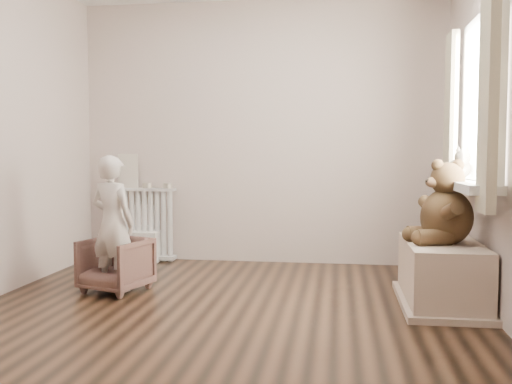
# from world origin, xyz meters

# --- Properties ---
(floor) EXTENTS (3.60, 3.60, 0.01)m
(floor) POSITION_xyz_m (0.00, 0.00, 0.00)
(floor) COLOR black
(floor) RESTS_ON ground
(back_wall) EXTENTS (3.60, 0.02, 2.60)m
(back_wall) POSITION_xyz_m (0.00, 1.80, 1.30)
(back_wall) COLOR beige
(back_wall) RESTS_ON ground
(front_wall) EXTENTS (3.60, 0.02, 2.60)m
(front_wall) POSITION_xyz_m (0.00, -1.80, 1.30)
(front_wall) COLOR beige
(front_wall) RESTS_ON ground
(right_wall) EXTENTS (0.02, 3.60, 2.60)m
(right_wall) POSITION_xyz_m (1.80, 0.00, 1.30)
(right_wall) COLOR beige
(right_wall) RESTS_ON ground
(window) EXTENTS (0.03, 0.90, 1.10)m
(window) POSITION_xyz_m (1.76, 0.30, 1.45)
(window) COLOR white
(window) RESTS_ON right_wall
(window_sill) EXTENTS (0.22, 1.10, 0.06)m
(window_sill) POSITION_xyz_m (1.67, 0.30, 0.87)
(window_sill) COLOR silver
(window_sill) RESTS_ON right_wall
(curtain_left) EXTENTS (0.06, 0.26, 1.30)m
(curtain_left) POSITION_xyz_m (1.65, -0.27, 1.39)
(curtain_left) COLOR #C3BA98
(curtain_left) RESTS_ON right_wall
(curtain_right) EXTENTS (0.06, 0.26, 1.30)m
(curtain_right) POSITION_xyz_m (1.65, 0.87, 1.39)
(curtain_right) COLOR #C3BA98
(curtain_right) RESTS_ON right_wall
(radiator) EXTENTS (0.70, 0.13, 0.74)m
(radiator) POSITION_xyz_m (-1.21, 1.68, 0.39)
(radiator) COLOR silver
(radiator) RESTS_ON floor
(paper_doll) EXTENTS (0.21, 0.02, 0.34)m
(paper_doll) POSITION_xyz_m (-1.34, 1.68, 0.91)
(paper_doll) COLOR beige
(paper_doll) RESTS_ON radiator
(tin_a) EXTENTS (0.09, 0.09, 0.06)m
(tin_a) POSITION_xyz_m (-1.14, 1.68, 0.77)
(tin_a) COLOR #A59E8C
(tin_a) RESTS_ON radiator
(tin_b) EXTENTS (0.09, 0.09, 0.05)m
(tin_b) POSITION_xyz_m (-0.92, 1.68, 0.77)
(tin_b) COLOR #A59E8C
(tin_b) RESTS_ON radiator
(toy_vanity) EXTENTS (0.36, 0.26, 0.56)m
(toy_vanity) POSITION_xyz_m (-1.19, 1.65, 0.28)
(toy_vanity) COLOR silver
(toy_vanity) RESTS_ON floor
(armchair) EXTENTS (0.58, 0.59, 0.43)m
(armchair) POSITION_xyz_m (-0.97, 0.41, 0.21)
(armchair) COLOR brown
(armchair) RESTS_ON floor
(child) EXTENTS (0.45, 0.36, 1.06)m
(child) POSITION_xyz_m (-0.97, 0.36, 0.55)
(child) COLOR beige
(child) RESTS_ON armchair
(toy_bench) EXTENTS (0.52, 0.97, 0.46)m
(toy_bench) POSITION_xyz_m (1.52, 0.36, 0.20)
(toy_bench) COLOR beige
(toy_bench) RESTS_ON floor
(teddy_bear) EXTENTS (0.56, 0.48, 0.59)m
(teddy_bear) POSITION_xyz_m (1.54, 0.33, 0.67)
(teddy_bear) COLOR #332213
(teddy_bear) RESTS_ON toy_bench
(plush_cat) EXTENTS (0.17, 0.27, 0.23)m
(plush_cat) POSITION_xyz_m (1.66, 0.54, 1.00)
(plush_cat) COLOR slate
(plush_cat) RESTS_ON window_sill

